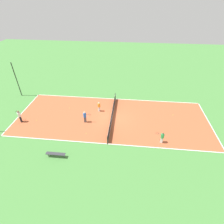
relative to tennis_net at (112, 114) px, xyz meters
name	(u,v)px	position (x,y,z in m)	size (l,w,h in m)	color
ground_plane	(112,118)	(0.00, 0.00, -0.53)	(80.00, 80.00, 0.00)	#47843D
court_surface	(112,118)	(0.00, 0.00, -0.52)	(9.62, 24.51, 0.02)	#B75633
tennis_net	(112,114)	(0.00, 0.00, 0.00)	(9.42, 0.10, 0.99)	black
bench	(56,154)	(-7.01, 4.84, -0.13)	(0.36, 1.94, 0.45)	#333338
player_near_white	(19,116)	(-2.06, 11.22, 0.45)	(0.85, 0.93, 1.66)	black
player_center_orange	(99,106)	(1.28, 1.89, 0.28)	(0.44, 0.44, 1.40)	white
player_far_green	(162,137)	(-3.89, -5.78, 0.28)	(0.66, 0.99, 1.40)	white
player_near_blue	(85,116)	(-1.28, 3.21, 0.40)	(0.36, 0.93, 1.58)	#4C4C51
tennis_ball_far_baseline	(86,133)	(-3.38, 2.64, -0.47)	(0.07, 0.07, 0.07)	#CCE033
tennis_ball_near_net	(70,108)	(1.56, 6.12, -0.47)	(0.07, 0.07, 0.07)	#CCE033
tennis_ball_left_sideline	(173,115)	(1.39, -7.99, -0.47)	(0.07, 0.07, 0.07)	#CCE033
tennis_ball_right_alley	(37,120)	(-1.61, 9.47, -0.47)	(0.07, 0.07, 0.07)	#CCE033
fence_post_back_right	(17,80)	(4.31, 14.73, 2.12)	(0.12, 0.12, 5.30)	black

